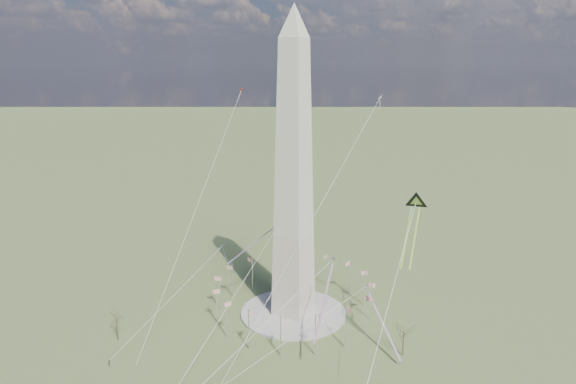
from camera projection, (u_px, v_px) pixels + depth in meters
The scene contains 14 objects.
ground at pixel (293, 314), 175.55m from camera, with size 2000.00×2000.00×0.00m, color #525E2F.
plaza at pixel (293, 313), 175.45m from camera, with size 36.00×36.00×0.80m, color #ABA39D.
washington_monument at pixel (294, 177), 163.82m from camera, with size 15.56×15.56×100.00m.
flagpole_ring at pixel (293, 294), 173.77m from camera, with size 54.40×54.40×13.00m.
tree_near at pixel (404, 330), 148.76m from camera, with size 6.59×6.59×11.53m.
tree_far at pixel (116, 318), 157.20m from camera, with size 6.03×6.03×10.56m.
person_west at pixel (109, 363), 145.38m from camera, with size 0.85×0.66×1.75m, color gray.
kite_delta_black at pixel (416, 206), 150.65m from camera, with size 9.22×21.37×17.42m.
kite_diamond_purple at pixel (224, 246), 190.41m from camera, with size 1.90×3.17×9.78m.
kite_streamer_left at pixel (327, 286), 151.22m from camera, with size 7.53×23.97×16.76m.
kite_streamer_mid at pixel (263, 235), 177.61m from camera, with size 13.04×18.17×14.54m.
kite_streamer_right at pixel (378, 311), 155.13m from camera, with size 17.66×14.50×14.83m.
kite_small_red at pixel (242, 91), 207.10m from camera, with size 1.31×1.87×3.91m.
kite_small_white at pixel (380, 99), 186.18m from camera, with size 1.93×1.69×5.06m.
Camera 1 is at (81.65, -137.61, 83.44)m, focal length 32.00 mm.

